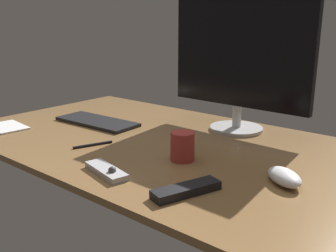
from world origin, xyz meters
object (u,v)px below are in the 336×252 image
object	(u,v)px
keyboard	(97,122)
tv_remote	(186,190)
pen	(93,145)
computer_mouse	(284,177)
coffee_mug	(182,146)
notepad	(7,127)
media_remote	(107,171)
monitor	(240,60)

from	to	relation	value
keyboard	tv_remote	xyz separation A→B (cm)	(65.85, -28.76, 0.42)
keyboard	tv_remote	world-z (taller)	tv_remote
keyboard	pen	distance (cm)	28.53
computer_mouse	coffee_mug	distance (cm)	30.22
keyboard	coffee_mug	world-z (taller)	coffee_mug
tv_remote	notepad	world-z (taller)	tv_remote
keyboard	media_remote	xyz separation A→B (cm)	(42.15, -32.56, 0.26)
media_remote	notepad	size ratio (longest dim) A/B	0.98
monitor	notepad	xyz separation A→B (cm)	(-68.96, -52.64, -25.56)
coffee_mug	pen	world-z (taller)	coffee_mug
pen	notepad	bearing A→B (deg)	119.61
pen	media_remote	bearing A→B (deg)	-100.83
computer_mouse	media_remote	distance (cm)	45.93
notepad	pen	distance (cm)	42.70
keyboard	coffee_mug	xyz separation A→B (cm)	(51.32, -11.36, 3.61)
tv_remote	keyboard	bearing A→B (deg)	85.74
monitor	notepad	world-z (taller)	monitor
media_remote	notepad	bearing A→B (deg)	-172.40
keyboard	pen	world-z (taller)	keyboard
coffee_mug	tv_remote	bearing A→B (deg)	-50.15
tv_remote	coffee_mug	world-z (taller)	coffee_mug
media_remote	monitor	bearing A→B (deg)	98.06
monitor	computer_mouse	xyz separation A→B (cm)	(33.73, -35.04, -23.99)
keyboard	notepad	world-z (taller)	keyboard
media_remote	coffee_mug	distance (cm)	23.34
tv_remote	pen	world-z (taller)	tv_remote
keyboard	computer_mouse	xyz separation A→B (cm)	(81.32, -8.59, 1.25)
computer_mouse	tv_remote	bearing A→B (deg)	-91.82
keyboard	coffee_mug	size ratio (longest dim) A/B	4.08
notepad	media_remote	bearing A→B (deg)	-5.73
notepad	coffee_mug	bearing A→B (deg)	11.52
computer_mouse	coffee_mug	xyz separation A→B (cm)	(-30.00, -2.77, 2.35)
notepad	tv_remote	bearing A→B (deg)	-1.70
media_remote	pen	size ratio (longest dim) A/B	1.23
computer_mouse	media_remote	xyz separation A→B (cm)	(-39.17, -23.97, -0.99)
coffee_mug	monitor	bearing A→B (deg)	95.64
keyboard	computer_mouse	size ratio (longest dim) A/B	2.98
computer_mouse	coffee_mug	world-z (taller)	coffee_mug
media_remote	tv_remote	distance (cm)	24.00
computer_mouse	notepad	bearing A→B (deg)	-134.61
pen	keyboard	bearing A→B (deg)	67.47
computer_mouse	pen	xyz separation A→B (cm)	(-60.51, -10.92, -1.48)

